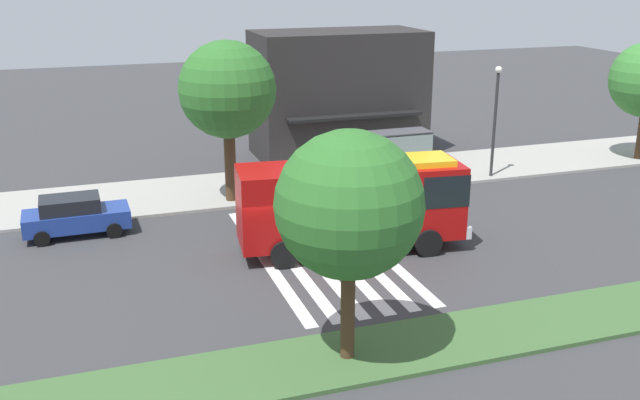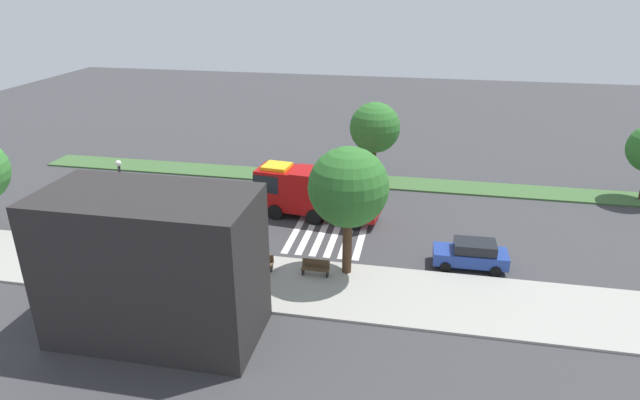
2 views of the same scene
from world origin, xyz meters
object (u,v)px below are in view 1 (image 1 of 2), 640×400
at_px(street_lamp, 495,112).
at_px(sidewalk_tree_west, 227,90).
at_px(bench_near_shelter, 326,177).
at_px(bench_west_of_shelter, 263,183).
at_px(fire_truck, 359,201).
at_px(bus_stop_shelter, 399,146).
at_px(median_tree_west, 349,206).
at_px(parked_car_mid, 75,215).

bearing_deg(street_lamp, sidewalk_tree_west, 178.36).
height_order(bench_near_shelter, bench_west_of_shelter, same).
xyz_separation_m(fire_truck, bench_near_shelter, (1.53, 8.21, -1.45)).
bearing_deg(bench_near_shelter, sidewalk_tree_west, -172.46).
relative_size(bus_stop_shelter, sidewalk_tree_west, 0.46).
relative_size(sidewalk_tree_west, median_tree_west, 1.13).
distance_m(fire_truck, bench_west_of_shelter, 8.53).
relative_size(fire_truck, median_tree_west, 1.39).
xyz_separation_m(bus_stop_shelter, sidewalk_tree_west, (-9.05, -0.70, 3.51)).
bearing_deg(fire_truck, sidewalk_tree_west, 121.63).
bearing_deg(bus_stop_shelter, median_tree_west, -119.10).
xyz_separation_m(bench_near_shelter, sidewalk_tree_west, (-5.05, -0.67, 4.80)).
xyz_separation_m(bench_near_shelter, median_tree_west, (-4.97, -16.09, 4.13)).
bearing_deg(median_tree_west, bench_near_shelter, 72.82).
height_order(parked_car_mid, sidewalk_tree_west, sidewalk_tree_west).
bearing_deg(bench_west_of_shelter, sidewalk_tree_west, -158.71).
relative_size(bench_near_shelter, bench_west_of_shelter, 1.00).
xyz_separation_m(bus_stop_shelter, street_lamp, (4.91, -1.10, 1.70)).
distance_m(sidewalk_tree_west, median_tree_west, 15.43).
bearing_deg(sidewalk_tree_west, parked_car_mid, -162.84).
xyz_separation_m(fire_truck, median_tree_west, (-3.44, -7.87, 2.69)).
relative_size(fire_truck, bench_near_shelter, 5.78).
bearing_deg(sidewalk_tree_west, street_lamp, -1.64).
bearing_deg(bench_near_shelter, parked_car_mid, -166.74).
height_order(bench_west_of_shelter, sidewalk_tree_west, sidewalk_tree_west).
bearing_deg(parked_car_mid, bus_stop_shelter, 9.23).
height_order(fire_truck, median_tree_west, median_tree_west).
relative_size(bench_near_shelter, street_lamp, 0.28).
relative_size(parked_car_mid, median_tree_west, 0.65).
bearing_deg(parked_car_mid, bench_west_of_shelter, 17.03).
xyz_separation_m(parked_car_mid, street_lamp, (21.09, 1.80, 2.72)).
relative_size(fire_truck, bench_west_of_shelter, 5.78).
distance_m(bus_stop_shelter, bench_near_shelter, 4.20).
bearing_deg(bus_stop_shelter, fire_truck, -123.84).
relative_size(bench_west_of_shelter, sidewalk_tree_west, 0.21).
bearing_deg(sidewalk_tree_west, bench_west_of_shelter, 21.29).
bearing_deg(median_tree_west, parked_car_mid, 118.60).
bearing_deg(bench_near_shelter, street_lamp, -6.84).
bearing_deg(median_tree_west, sidewalk_tree_west, 90.29).
distance_m(bench_near_shelter, street_lamp, 9.46).
height_order(bus_stop_shelter, median_tree_west, median_tree_west).
distance_m(bench_near_shelter, median_tree_west, 17.34).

